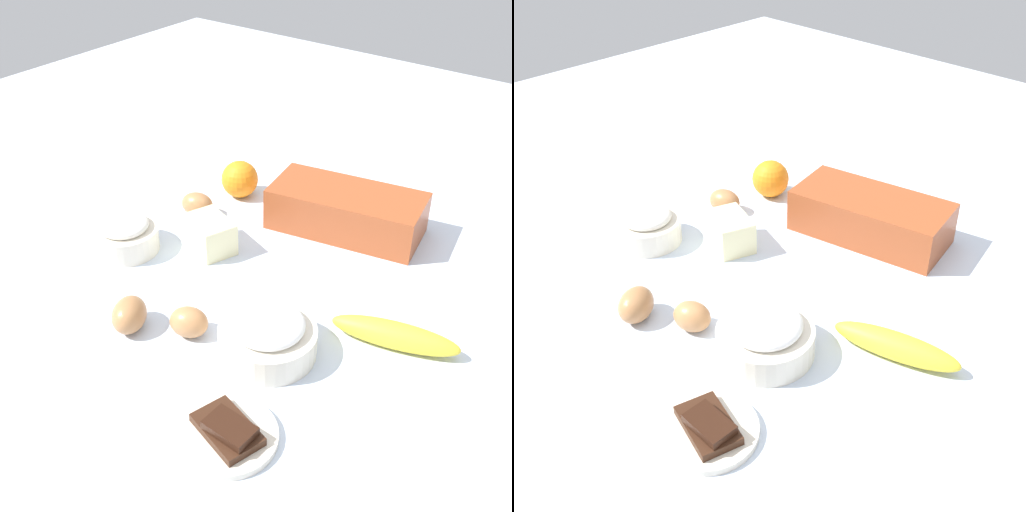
# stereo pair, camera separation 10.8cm
# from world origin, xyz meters

# --- Properties ---
(ground_plane) EXTENTS (2.40, 2.40, 0.02)m
(ground_plane) POSITION_xyz_m (0.00, 0.00, -0.01)
(ground_plane) COLOR silver
(loaf_pan) EXTENTS (0.30, 0.18, 0.08)m
(loaf_pan) POSITION_xyz_m (0.04, 0.22, 0.04)
(loaf_pan) COLOR #9E4723
(loaf_pan) RESTS_ON ground_plane
(flour_bowl) EXTENTS (0.12, 0.12, 0.07)m
(flour_bowl) POSITION_xyz_m (-0.24, -0.08, 0.03)
(flour_bowl) COLOR silver
(flour_bowl) RESTS_ON ground_plane
(sugar_bowl) EXTENTS (0.14, 0.14, 0.07)m
(sugar_bowl) POSITION_xyz_m (0.13, -0.14, 0.03)
(sugar_bowl) COLOR silver
(sugar_bowl) RESTS_ON ground_plane
(banana) EXTENTS (0.19, 0.09, 0.04)m
(banana) POSITION_xyz_m (0.27, -0.02, 0.02)
(banana) COLOR yellow
(banana) RESTS_ON ground_plane
(orange_fruit) EXTENTS (0.07, 0.07, 0.07)m
(orange_fruit) POSITION_xyz_m (-0.20, 0.20, 0.04)
(orange_fruit) COLOR orange
(orange_fruit) RESTS_ON ground_plane
(butter_block) EXTENTS (0.11, 0.09, 0.06)m
(butter_block) POSITION_xyz_m (-0.12, 0.02, 0.03)
(butter_block) COLOR #F4EDB2
(butter_block) RESTS_ON ground_plane
(egg_near_butter) EXTENTS (0.07, 0.06, 0.05)m
(egg_near_butter) POSITION_xyz_m (0.01, -0.18, 0.02)
(egg_near_butter) COLOR #B67B4B
(egg_near_butter) RESTS_ON ground_plane
(egg_beside_bowl) EXTENTS (0.08, 0.09, 0.05)m
(egg_beside_bowl) POSITION_xyz_m (-0.07, -0.22, 0.03)
(egg_beside_bowl) COLOR #AC7446
(egg_beside_bowl) RESTS_ON ground_plane
(egg_loose) EXTENTS (0.07, 0.06, 0.05)m
(egg_loose) POSITION_xyz_m (-0.21, 0.09, 0.02)
(egg_loose) COLOR #AE7547
(egg_loose) RESTS_ON ground_plane
(chocolate_plate) EXTENTS (0.13, 0.13, 0.03)m
(chocolate_plate) POSITION_xyz_m (0.18, -0.30, 0.01)
(chocolate_plate) COLOR silver
(chocolate_plate) RESTS_ON ground_plane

